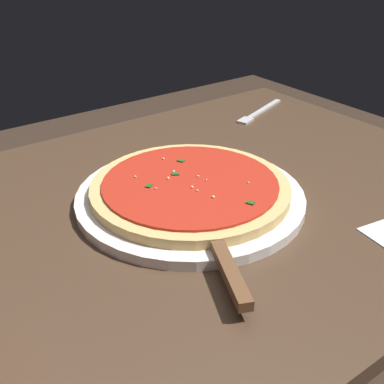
% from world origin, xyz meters
% --- Properties ---
extents(restaurant_table, '(1.05, 0.75, 0.77)m').
position_xyz_m(restaurant_table, '(0.00, 0.00, 0.62)').
color(restaurant_table, black).
rests_on(restaurant_table, ground_plane).
extents(serving_plate, '(0.36, 0.36, 0.02)m').
position_xyz_m(serving_plate, '(-0.01, 0.00, 0.78)').
color(serving_plate, white).
rests_on(serving_plate, restaurant_table).
extents(pizza, '(0.31, 0.31, 0.02)m').
position_xyz_m(pizza, '(-0.01, 0.00, 0.80)').
color(pizza, '#DBB26B').
rests_on(pizza, serving_plate).
extents(pizza_server, '(0.13, 0.22, 0.01)m').
position_xyz_m(pizza_server, '(0.06, 0.16, 0.79)').
color(pizza_server, silver).
rests_on(pizza_server, serving_plate).
extents(fork, '(0.18, 0.08, 0.00)m').
position_xyz_m(fork, '(-0.38, -0.24, 0.77)').
color(fork, silver).
rests_on(fork, restaurant_table).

